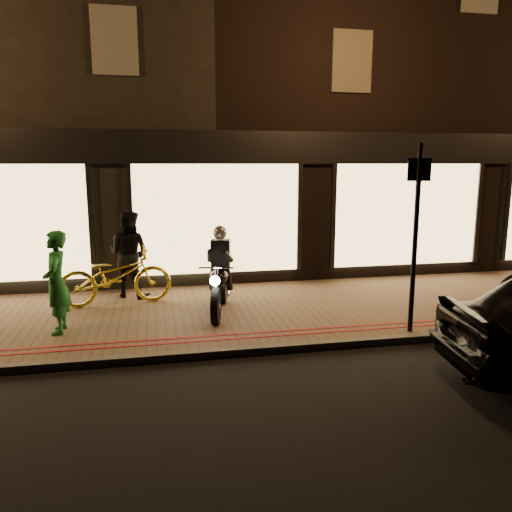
# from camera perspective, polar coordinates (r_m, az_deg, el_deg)

# --- Properties ---
(ground) EXTENTS (90.00, 90.00, 0.00)m
(ground) POSITION_cam_1_polar(r_m,az_deg,el_deg) (7.55, -0.42, -11.35)
(ground) COLOR black
(ground) RESTS_ON ground
(sidewalk) EXTENTS (50.00, 4.00, 0.12)m
(sidewalk) POSITION_cam_1_polar(r_m,az_deg,el_deg) (9.39, -2.78, -6.52)
(sidewalk) COLOR brown
(sidewalk) RESTS_ON ground
(kerb_stone) EXTENTS (50.00, 0.14, 0.12)m
(kerb_stone) POSITION_cam_1_polar(r_m,az_deg,el_deg) (7.57, -0.50, -10.79)
(kerb_stone) COLOR #59544C
(kerb_stone) RESTS_ON ground
(red_kerb_lines) EXTENTS (50.00, 0.26, 0.01)m
(red_kerb_lines) POSITION_cam_1_polar(r_m,az_deg,el_deg) (8.01, -1.19, -9.09)
(red_kerb_lines) COLOR maroon
(red_kerb_lines) RESTS_ON sidewalk
(building_row) EXTENTS (48.00, 10.11, 8.50)m
(building_row) POSITION_cam_1_polar(r_m,az_deg,el_deg) (15.98, -6.89, 15.65)
(building_row) COLOR black
(building_row) RESTS_ON ground
(motorcycle) EXTENTS (0.74, 1.92, 1.59)m
(motorcycle) POSITION_cam_1_polar(r_m,az_deg,el_deg) (9.08, -4.15, -2.71)
(motorcycle) COLOR black
(motorcycle) RESTS_ON sidewalk
(sign_post) EXTENTS (0.34, 0.16, 3.00)m
(sign_post) POSITION_cam_1_polar(r_m,az_deg,el_deg) (8.24, 17.79, 2.94)
(sign_post) COLOR black
(sign_post) RESTS_ON sidewalk
(bicycle_gold) EXTENTS (2.20, 1.03, 1.11)m
(bicycle_gold) POSITION_cam_1_polar(r_m,az_deg,el_deg) (9.96, -15.78, -2.24)
(bicycle_gold) COLOR yellow
(bicycle_gold) RESTS_ON sidewalk
(person_green) EXTENTS (0.42, 0.62, 1.66)m
(person_green) POSITION_cam_1_polar(r_m,az_deg,el_deg) (8.56, -21.85, -2.82)
(person_green) COLOR #20782F
(person_green) RESTS_ON sidewalk
(person_dark) EXTENTS (1.07, 0.99, 1.77)m
(person_dark) POSITION_cam_1_polar(r_m,az_deg,el_deg) (10.42, -14.33, 0.24)
(person_dark) COLOR black
(person_dark) RESTS_ON sidewalk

